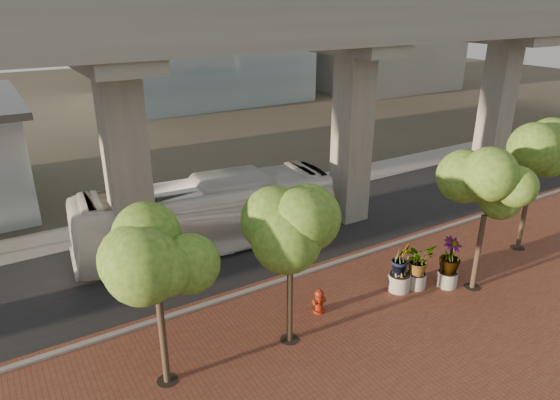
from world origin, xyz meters
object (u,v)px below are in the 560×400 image
parked_car (495,152)px  fire_hydrant (319,301)px  transit_bus (209,215)px  planter_front (418,261)px

parked_car → fire_hydrant: size_ratio=4.30×
transit_bus → parked_car: (24.47, 1.82, -1.04)m
parked_car → fire_hydrant: (-23.13, -9.21, -0.18)m
transit_bus → planter_front: size_ratio=6.29×
parked_car → planter_front: size_ratio=2.22×
planter_front → transit_bus: bearing=126.5°
transit_bus → parked_car: transit_bus is taller
parked_car → fire_hydrant: parked_car is taller
parked_car → planter_front: (-18.50, -9.88, 0.55)m
transit_bus → planter_front: transit_bus is taller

